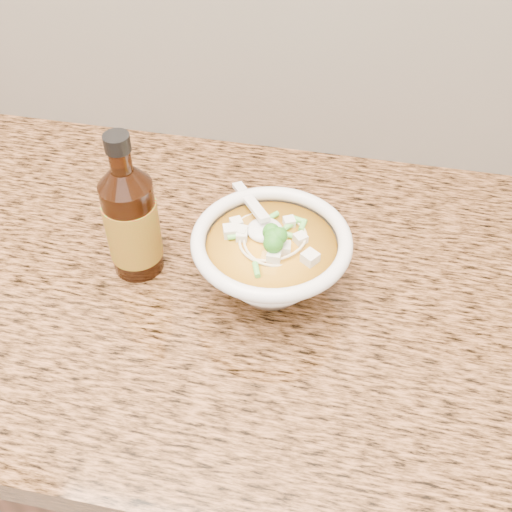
# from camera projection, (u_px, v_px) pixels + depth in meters

# --- Properties ---
(cabinet) EXTENTS (4.00, 0.65, 0.86)m
(cabinet) POSITION_uv_depth(u_px,v_px,m) (163.00, 431.00, 1.23)
(cabinet) COLOR #341C0F
(cabinet) RESTS_ON ground
(counter_slab) EXTENTS (4.00, 0.68, 0.04)m
(counter_slab) POSITION_uv_depth(u_px,v_px,m) (131.00, 269.00, 0.91)
(counter_slab) COLOR brown
(counter_slab) RESTS_ON cabinet
(soup_bowl) EXTENTS (0.20, 0.22, 0.11)m
(soup_bowl) POSITION_uv_depth(u_px,v_px,m) (271.00, 261.00, 0.83)
(soup_bowl) COLOR silver
(soup_bowl) RESTS_ON counter_slab
(hot_sauce_bottle) EXTENTS (0.07, 0.07, 0.22)m
(hot_sauce_bottle) POSITION_uv_depth(u_px,v_px,m) (132.00, 222.00, 0.83)
(hot_sauce_bottle) COLOR #331507
(hot_sauce_bottle) RESTS_ON counter_slab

